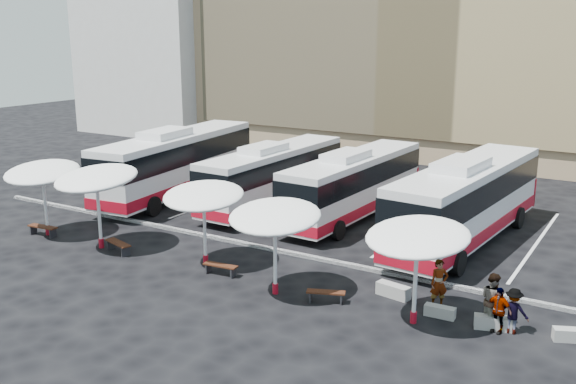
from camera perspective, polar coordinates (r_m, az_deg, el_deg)
The scene contains 25 objects.
ground at distance 30.49m, azimuth -4.55°, elevation -4.96°, with size 120.00×120.00×0.00m, color black.
apartment_block at distance 68.21m, azimuth -10.28°, elevation 13.14°, with size 14.00×14.00×18.00m, color silver.
curb_divider at distance 30.85m, azimuth -4.01°, elevation -4.57°, with size 34.00×0.25×0.15m, color black.
bay_lines at distance 36.97m, azimuth 2.69°, elevation -1.48°, with size 24.15×12.00×0.01m.
bus_0 at distance 40.04m, azimuth -9.81°, elevation 2.75°, with size 4.20×13.66×4.27m.
bus_1 at distance 37.18m, azimuth -1.28°, elevation 1.66°, with size 2.97×11.85×3.74m.
bus_2 at distance 35.00m, azimuth 5.91°, elevation 0.84°, with size 3.16×12.05×3.79m.
bus_3 at distance 31.79m, azimuth 15.67°, elevation -0.58°, with size 3.92×13.51×4.23m.
sunshade_0 at distance 33.69m, azimuth -21.00°, elevation 1.62°, with size 4.66×4.69×3.76m.
sunshade_1 at distance 30.77m, azimuth -16.67°, elevation 1.17°, with size 3.95×4.00×3.96m.
sunshade_2 at distance 27.66m, azimuth -7.52°, elevation -0.35°, with size 4.32×4.35×3.64m.
sunshade_3 at distance 24.27m, azimuth -1.17°, elevation -2.19°, with size 4.06×4.09×3.69m.
sunshade_4 at distance 22.23m, azimuth 11.44°, elevation -3.95°, with size 4.22×4.25×3.72m.
wood_bench_0 at distance 34.29m, azimuth -20.96°, elevation -3.03°, with size 1.67×0.59×0.50m.
wood_bench_1 at distance 30.64m, azimuth -14.87°, elevation -4.54°, with size 1.71×0.87×0.51m.
wood_bench_2 at distance 27.15m, azimuth -6.02°, elevation -6.65°, with size 1.54×0.56×0.46m.
wood_bench_3 at distance 24.46m, azimuth 3.38°, elevation -9.03°, with size 1.50×0.91×0.45m.
conc_bench_0 at distance 25.27m, azimuth 9.34°, elevation -8.65°, with size 1.34×0.45×0.50m, color gray.
conc_bench_1 at distance 23.94m, azimuth 13.35°, elevation -10.30°, with size 1.09×0.36×0.41m, color gray.
conc_bench_2 at distance 23.52m, azimuth 17.75°, elevation -11.00°, with size 1.25×0.42×0.47m, color gray.
conc_bench_3 at distance 23.60m, azimuth 23.87°, elevation -11.54°, with size 1.15×0.38×0.43m, color gray.
passenger_0 at distance 24.48m, azimuth 13.28°, elevation -7.92°, with size 0.67×0.44×1.84m, color black.
passenger_1 at distance 23.47m, azimuth 17.77°, elevation -9.12°, with size 0.93×0.73×1.92m, color black.
passenger_2 at distance 23.10m, azimuth 18.18°, elevation -9.94°, with size 0.95×0.40×1.62m, color black.
passenger_3 at distance 23.22m, azimuth 19.39°, elevation -9.94°, with size 1.03×0.59×1.60m, color black.
Camera 1 is at (16.93, -23.31, 9.97)m, focal length 40.00 mm.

